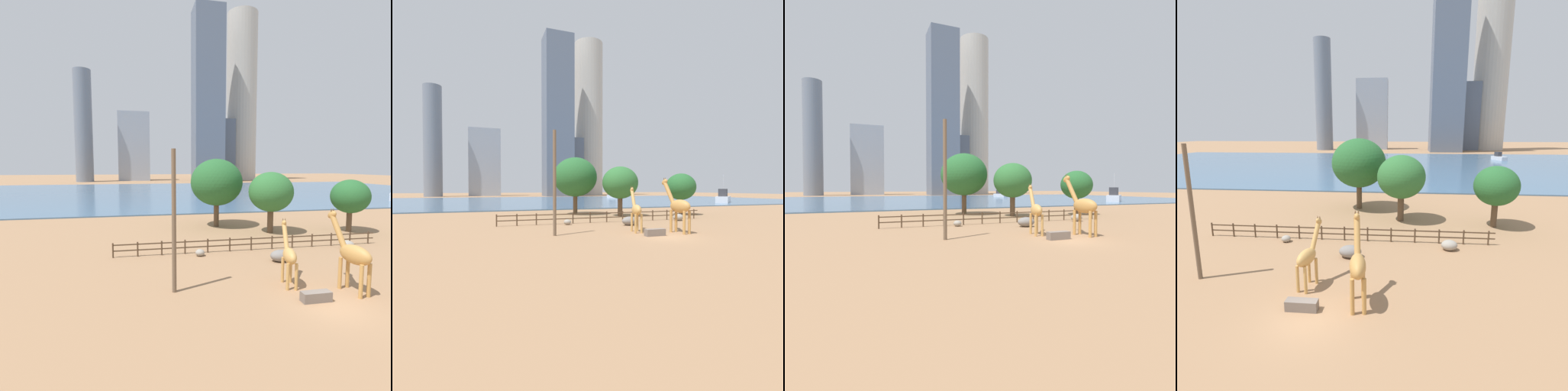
# 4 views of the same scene
# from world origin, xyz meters

# --- Properties ---
(ground_plane) EXTENTS (400.00, 400.00, 0.00)m
(ground_plane) POSITION_xyz_m (0.00, 80.00, 0.00)
(ground_plane) COLOR #9E7551
(harbor_water) EXTENTS (180.00, 86.00, 0.20)m
(harbor_water) POSITION_xyz_m (0.00, 77.00, 0.10)
(harbor_water) COLOR #476B8C
(harbor_water) RESTS_ON ground
(giraffe_tall) EXTENTS (1.27, 3.68, 5.14)m
(giraffe_tall) POSITION_xyz_m (2.46, 1.73, 2.46)
(giraffe_tall) COLOR #C18C47
(giraffe_tall) RESTS_ON ground
(giraffe_companion) EXTENTS (1.24, 3.12, 4.31)m
(giraffe_companion) POSITION_xyz_m (-0.96, 3.46, 2.06)
(giraffe_companion) COLOR tan
(giraffe_companion) RESTS_ON ground
(utility_pole) EXTENTS (0.28, 0.28, 9.04)m
(utility_pole) POSITION_xyz_m (-8.63, 3.79, 4.52)
(utility_pole) COLOR brown
(utility_pole) RESTS_ON ground
(boulder_near_fence) EXTENTS (0.82, 0.80, 0.60)m
(boulder_near_fence) POSITION_xyz_m (-5.43, 11.10, 0.30)
(boulder_near_fence) COLOR gray
(boulder_near_fence) RESTS_ON ground
(boulder_by_pole) EXTENTS (1.34, 1.14, 0.86)m
(boulder_by_pole) POSITION_xyz_m (8.93, 10.54, 0.43)
(boulder_by_pole) COLOR gray
(boulder_by_pole) RESTS_ON ground
(boulder_small) EXTENTS (1.78, 1.29, 0.96)m
(boulder_small) POSITION_xyz_m (0.91, 8.28, 0.48)
(boulder_small) COLOR gray
(boulder_small) RESTS_ON ground
(feeding_trough) EXTENTS (1.80, 0.60, 0.60)m
(feeding_trough) POSITION_xyz_m (-0.57, 0.82, 0.30)
(feeding_trough) COLOR #72665B
(feeding_trough) RESTS_ON ground
(enclosure_fence) EXTENTS (26.12, 0.14, 1.30)m
(enclosure_fence) POSITION_xyz_m (-0.11, 12.00, 0.76)
(enclosure_fence) COLOR #4C3826
(enclosure_fence) RESTS_ON ground
(tree_left_large) EXTENTS (6.81, 6.81, 8.92)m
(tree_left_large) POSITION_xyz_m (-0.53, 23.84, 5.83)
(tree_left_large) COLOR brown
(tree_left_large) RESTS_ON ground
(tree_center_broad) EXTENTS (5.26, 5.26, 7.29)m
(tree_center_broad) POSITION_xyz_m (4.80, 18.80, 4.89)
(tree_center_broad) COLOR brown
(tree_center_broad) RESTS_ON ground
(tree_right_tall) EXTENTS (4.51, 4.51, 6.37)m
(tree_right_tall) POSITION_xyz_m (14.46, 17.47, 4.30)
(tree_right_tall) COLOR brown
(tree_right_tall) RESTS_ON ground
(boat_ferry) EXTENTS (4.00, 6.48, 2.68)m
(boat_ferry) POSITION_xyz_m (37.57, 93.08, 1.11)
(boat_ferry) COLOR silver
(boat_ferry) RESTS_ON harbor_water
(boat_sailboat) EXTENTS (8.53, 7.92, 7.72)m
(boat_sailboat) POSITION_xyz_m (48.53, 44.51, 1.49)
(boat_sailboat) COLOR silver
(boat_sailboat) RESTS_ON harbor_water
(skyline_tower_needle) EXTENTS (17.12, 17.12, 92.61)m
(skyline_tower_needle) POSITION_xyz_m (49.22, 155.38, 46.30)
(skyline_tower_needle) COLOR #B7B2A8
(skyline_tower_needle) RESTS_ON ground
(skyline_block_central) EXTENTS (16.86, 15.65, 33.98)m
(skyline_block_central) POSITION_xyz_m (35.37, 156.28, 16.99)
(skyline_block_central) COLOR slate
(skyline_block_central) RESTS_ON ground
(skyline_tower_glass) EXTENTS (8.70, 8.70, 55.15)m
(skyline_tower_glass) POSITION_xyz_m (-36.25, 147.62, 27.57)
(skyline_tower_glass) COLOR slate
(skyline_tower_glass) RESTS_ON ground
(skyline_block_left) EXTENTS (16.68, 8.70, 36.93)m
(skyline_block_left) POSITION_xyz_m (-11.65, 156.74, 18.46)
(skyline_block_left) COLOR #939EAD
(skyline_block_left) RESTS_ON ground
(skyline_block_right) EXTENTS (14.85, 13.39, 85.27)m
(skyline_block_right) POSITION_xyz_m (25.40, 138.45, 42.63)
(skyline_block_right) COLOR slate
(skyline_block_right) RESTS_ON ground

